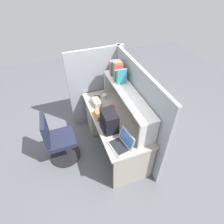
% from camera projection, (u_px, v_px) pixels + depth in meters
% --- Properties ---
extents(ground_plane, '(8.00, 8.00, 0.00)m').
position_uv_depth(ground_plane, '(114.00, 145.00, 3.57)').
color(ground_plane, '#595B60').
extents(desk, '(1.60, 0.70, 0.73)m').
position_uv_depth(desk, '(107.00, 116.00, 3.58)').
color(desk, '#AAA093').
rests_on(desk, ground_plane).
extents(cubicle_partition_rear, '(1.84, 0.05, 1.55)m').
position_uv_depth(cubicle_partition_rear, '(136.00, 109.00, 3.16)').
color(cubicle_partition_rear, gray).
rests_on(cubicle_partition_rear, ground_plane).
extents(cubicle_partition_left, '(0.05, 1.06, 1.55)m').
position_uv_depth(cubicle_partition_left, '(97.00, 87.00, 3.64)').
color(cubicle_partition_left, gray).
rests_on(cubicle_partition_left, ground_plane).
extents(overhead_hutch, '(1.44, 0.28, 0.45)m').
position_uv_depth(overhead_hutch, '(127.00, 97.00, 2.91)').
color(overhead_hutch, beige).
rests_on(overhead_hutch, desk).
extents(reference_books_on_shelf, '(0.41, 0.18, 0.29)m').
position_uv_depth(reference_books_on_shelf, '(118.00, 71.00, 3.05)').
color(reference_books_on_shelf, yellow).
rests_on(reference_books_on_shelf, overhead_hutch).
extents(laptop, '(0.35, 0.30, 0.22)m').
position_uv_depth(laptop, '(122.00, 143.00, 2.61)').
color(laptop, '#B7BABF').
rests_on(laptop, desk).
extents(backpack, '(0.30, 0.23, 0.32)m').
position_uv_depth(backpack, '(109.00, 121.00, 2.79)').
color(backpack, black).
rests_on(backpack, desk).
extents(computer_mouse, '(0.08, 0.11, 0.03)m').
position_uv_depth(computer_mouse, '(97.00, 97.00, 3.47)').
color(computer_mouse, '#262628').
rests_on(computer_mouse, desk).
extents(paper_cup, '(0.08, 0.08, 0.08)m').
position_uv_depth(paper_cup, '(104.00, 96.00, 3.44)').
color(paper_cup, white).
rests_on(paper_cup, desk).
extents(tissue_box, '(0.23, 0.13, 0.10)m').
position_uv_depth(tissue_box, '(97.00, 102.00, 3.29)').
color(tissue_box, '#BFB299').
rests_on(tissue_box, desk).
extents(snack_canister, '(0.10, 0.10, 0.12)m').
position_uv_depth(snack_canister, '(112.00, 109.00, 3.14)').
color(snack_canister, maroon).
rests_on(snack_canister, desk).
extents(desk_book_stack, '(0.21, 0.19, 0.09)m').
position_uv_depth(desk_book_stack, '(101.00, 114.00, 3.07)').
color(desk_book_stack, blue).
rests_on(desk_book_stack, desk).
extents(office_chair, '(0.52, 0.52, 0.93)m').
position_uv_depth(office_chair, '(59.00, 142.00, 3.13)').
color(office_chair, black).
rests_on(office_chair, ground_plane).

